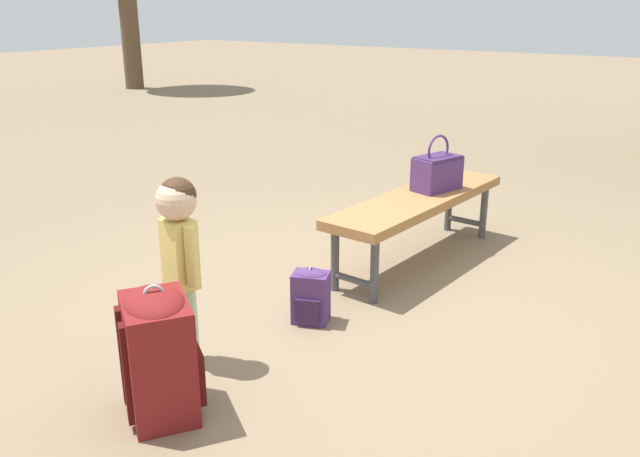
{
  "coord_description": "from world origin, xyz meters",
  "views": [
    {
      "loc": [
        2.9,
        1.8,
        1.63
      ],
      "look_at": [
        0.06,
        -0.13,
        0.45
      ],
      "focal_mm": 37.08,
      "sensor_mm": 36.0,
      "label": 1
    }
  ],
  "objects_px": {
    "park_bench": "(418,204)",
    "backpack_large": "(159,350)",
    "handbag": "(437,171)",
    "backpack_small": "(311,294)",
    "child_standing": "(179,243)"
  },
  "relations": [
    {
      "from": "child_standing",
      "to": "backpack_small",
      "type": "xyz_separation_m",
      "value": [
        -0.67,
        0.25,
        -0.44
      ]
    },
    {
      "from": "backpack_large",
      "to": "park_bench",
      "type": "bearing_deg",
      "value": 177.14
    },
    {
      "from": "child_standing",
      "to": "backpack_large",
      "type": "xyz_separation_m",
      "value": [
        0.35,
        0.22,
        -0.31
      ]
    },
    {
      "from": "park_bench",
      "to": "child_standing",
      "type": "bearing_deg",
      "value": -10.25
    },
    {
      "from": "park_bench",
      "to": "backpack_large",
      "type": "height_order",
      "value": "backpack_large"
    },
    {
      "from": "handbag",
      "to": "backpack_small",
      "type": "relative_size",
      "value": 1.15
    },
    {
      "from": "child_standing",
      "to": "backpack_large",
      "type": "distance_m",
      "value": 0.52
    },
    {
      "from": "child_standing",
      "to": "backpack_small",
      "type": "height_order",
      "value": "child_standing"
    },
    {
      "from": "backpack_small",
      "to": "child_standing",
      "type": "bearing_deg",
      "value": -20.21
    },
    {
      "from": "handbag",
      "to": "backpack_small",
      "type": "bearing_deg",
      "value": -4.52
    },
    {
      "from": "child_standing",
      "to": "backpack_small",
      "type": "relative_size",
      "value": 2.83
    },
    {
      "from": "child_standing",
      "to": "backpack_small",
      "type": "distance_m",
      "value": 0.84
    },
    {
      "from": "backpack_small",
      "to": "park_bench",
      "type": "bearing_deg",
      "value": 176.17
    },
    {
      "from": "handbag",
      "to": "child_standing",
      "type": "distance_m",
      "value": 2.01
    },
    {
      "from": "park_bench",
      "to": "backpack_large",
      "type": "relative_size",
      "value": 2.79
    }
  ]
}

